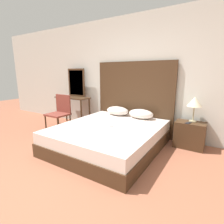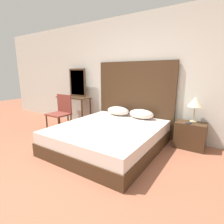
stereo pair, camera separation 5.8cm
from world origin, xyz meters
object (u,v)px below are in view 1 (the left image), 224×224
at_px(bed, 109,137).
at_px(vanity_desk, 73,103).
at_px(table_lamp, 195,102).
at_px(chair, 60,110).
at_px(phone_on_bed, 110,126).
at_px(phone_on_nightstand, 188,123).
at_px(nightstand, 190,135).

bearing_deg(bed, vanity_desk, 155.43).
xyz_separation_m(table_lamp, chair, (-3.03, -0.60, -0.40)).
bearing_deg(phone_on_bed, chair, 168.83).
bearing_deg(phone_on_nightstand, vanity_desk, 179.44).
bearing_deg(nightstand, vanity_desk, -178.90).
relative_size(phone_on_bed, chair, 0.19).
bearing_deg(chair, table_lamp, 11.23).
relative_size(bed, phone_on_bed, 12.68).
relative_size(phone_on_bed, phone_on_nightstand, 1.00).
height_order(phone_on_nightstand, chair, chair).
bearing_deg(nightstand, bed, -147.59).
bearing_deg(bed, phone_on_bed, -44.05).
distance_m(bed, chair, 1.74).
bearing_deg(chair, bed, -10.28).
xyz_separation_m(phone_on_bed, nightstand, (1.28, 0.87, -0.19)).
distance_m(phone_on_nightstand, vanity_desk, 3.00).
relative_size(table_lamp, vanity_desk, 0.49).
height_order(nightstand, table_lamp, table_lamp).
xyz_separation_m(phone_on_bed, table_lamp, (1.31, 0.94, 0.44)).
height_order(vanity_desk, chair, chair).
height_order(phone_on_bed, chair, chair).
bearing_deg(nightstand, chair, -169.98).
bearing_deg(chair, phone_on_bed, -11.17).
bearing_deg(phone_on_bed, phone_on_nightstand, 32.06).
xyz_separation_m(bed, vanity_desk, (-1.71, 0.78, 0.40)).
height_order(bed, chair, chair).
distance_m(table_lamp, vanity_desk, 3.06).
relative_size(phone_on_bed, vanity_desk, 0.17).
height_order(phone_on_bed, vanity_desk, vanity_desk).
bearing_deg(bed, nightstand, 32.41).
height_order(table_lamp, chair, table_lamp).
xyz_separation_m(nightstand, phone_on_nightstand, (-0.03, -0.09, 0.26)).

